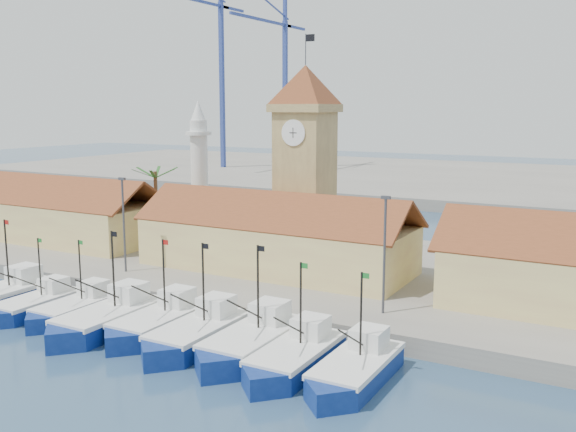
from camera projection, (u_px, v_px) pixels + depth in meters
The scene contains 20 objects.
ground at pixel (136, 350), 45.44m from camera, with size 400.00×400.00×0.00m, color navy.
quay at pixel (296, 267), 66.02m from camera, with size 140.00×32.00×1.50m, color gray.
terminal at pixel (482, 181), 140.19m from camera, with size 240.00×80.00×2.00m, color gray.
boat_0 at pixel (0, 298), 55.09m from camera, with size 3.83×10.49×7.94m.
boat_1 at pixel (34, 306), 53.24m from camera, with size 3.22×8.82×6.67m.
boat_2 at pixel (75, 310), 52.13m from camera, with size 3.25×8.91×6.74m.
boat_3 at pixel (106, 321), 49.11m from camera, with size 3.92×10.73×8.12m.
boat_4 at pixel (157, 324), 48.46m from camera, with size 3.66×10.03×7.59m.
boat_5 at pixel (196, 336), 45.98m from camera, with size 3.79×10.38×7.86m.
boat_6 at pixel (251, 344), 44.28m from camera, with size 3.90×10.68×8.08m.
boat_7 at pixel (294, 359), 41.77m from camera, with size 3.61×9.88×7.48m.
boat_8 at pixel (354, 372), 39.80m from camera, with size 3.54×9.70×7.34m.
hall_left at pixel (47, 216), 77.29m from camera, with size 31.20×10.13×7.61m.
hall_center at pixel (276, 243), 62.03m from camera, with size 27.04×10.13×7.61m.
clock_tower at pixel (305, 157), 65.87m from camera, with size 5.80×5.80×22.70m.
minaret at pixel (199, 170), 75.12m from camera, with size 3.00×3.00×16.30m.
palm_tree at pixel (156, 199), 76.36m from camera, with size 5.60×5.03×8.39m.
lamp_posts at pixel (234, 232), 54.47m from camera, with size 80.70×0.25×9.03m.
crane_blue_far at pixel (217, 59), 156.86m from camera, with size 1.00×37.92×47.40m.
crane_blue_near at pixel (282, 71), 155.96m from camera, with size 1.00×33.65×42.68m.
Camera 1 is at (30.36, -32.58, 16.97)m, focal length 40.00 mm.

